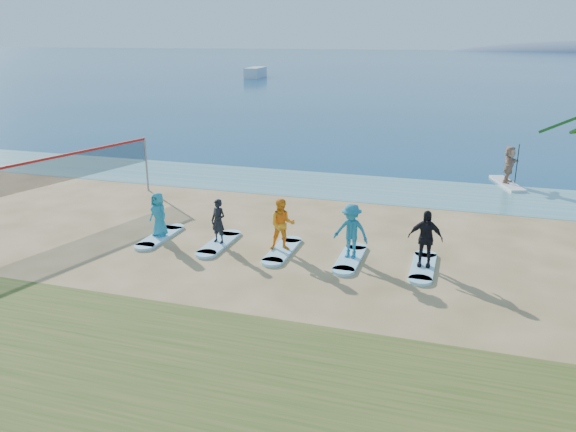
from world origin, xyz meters
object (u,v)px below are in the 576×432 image
(surfboard_1, at_px, (219,243))
(surfboard_3, at_px, (350,258))
(surfboard_4, at_px, (423,267))
(student_3, at_px, (351,231))
(surfboard_2, at_px, (282,251))
(student_2, at_px, (282,225))
(student_0, at_px, (159,214))
(volleyball_net, at_px, (62,169))
(student_1, at_px, (218,221))
(paddleboard, at_px, (507,183))
(student_4, at_px, (425,238))
(surfboard_0, at_px, (160,237))
(paddleboarder, at_px, (509,164))
(boat_offshore_a, at_px, (256,77))

(surfboard_1, height_order, surfboard_3, same)
(surfboard_4, bearing_deg, student_3, -180.00)
(surfboard_2, bearing_deg, student_2, -90.00)
(student_2, bearing_deg, student_0, 159.70)
(volleyball_net, height_order, student_1, volleyball_net)
(surfboard_4, bearing_deg, paddleboard, 75.53)
(student_3, relative_size, student_4, 0.99)
(student_0, height_order, student_3, student_3)
(paddleboard, relative_size, student_2, 1.73)
(surfboard_1, xyz_separation_m, student_3, (4.58, -0.00, 0.93))
(surfboard_0, bearing_deg, student_0, -90.00)
(paddleboard, xyz_separation_m, surfboard_2, (-7.61, -11.73, -0.01))
(surfboard_1, relative_size, surfboard_4, 1.00)
(paddleboarder, relative_size, surfboard_3, 0.80)
(surfboard_0, bearing_deg, surfboard_2, 0.00)
(student_3, xyz_separation_m, student_4, (2.29, 0.00, 0.01))
(student_0, bearing_deg, boat_offshore_a, 129.21)
(surfboard_0, distance_m, student_1, 2.43)
(student_2, bearing_deg, surfboard_4, -20.30)
(surfboard_1, height_order, student_3, student_3)
(volleyball_net, height_order, student_4, volleyball_net)
(student_1, bearing_deg, surfboard_1, 105.54)
(volleyball_net, distance_m, paddleboard, 20.14)
(student_0, bearing_deg, student_3, 20.93)
(paddleboard, distance_m, student_3, 12.91)
(paddleboarder, bearing_deg, surfboard_0, 150.75)
(paddleboarder, height_order, student_3, paddleboarder)
(volleyball_net, distance_m, surfboard_4, 14.21)
(student_2, height_order, surfboard_4, student_2)
(paddleboarder, bearing_deg, student_0, 150.75)
(paddleboarder, bearing_deg, surfboard_2, 163.88)
(student_0, height_order, student_2, student_2)
(surfboard_0, relative_size, student_1, 1.44)
(volleyball_net, bearing_deg, surfboard_0, -13.77)
(surfboard_2, xyz_separation_m, student_3, (2.29, -0.00, 0.93))
(paddleboard, height_order, boat_offshore_a, boat_offshore_a)
(boat_offshore_a, xyz_separation_m, student_4, (34.96, -78.07, 0.98))
(boat_offshore_a, xyz_separation_m, surfboard_0, (25.80, -78.07, 0.04))
(paddleboard, relative_size, student_3, 1.69)
(surfboard_1, distance_m, student_4, 6.94)
(surfboard_2, xyz_separation_m, student_2, (0.00, -0.00, 0.91))
(paddleboard, height_order, surfboard_0, paddleboard)
(volleyball_net, relative_size, boat_offshore_a, 1.24)
(paddleboarder, bearing_deg, student_2, 163.88)
(student_2, distance_m, student_4, 4.58)
(paddleboarder, relative_size, student_3, 0.99)
(student_4, bearing_deg, surfboard_1, 179.97)
(paddleboard, height_order, student_2, student_2)
(student_1, relative_size, surfboard_4, 0.69)
(surfboard_1, xyz_separation_m, student_1, (0.00, -0.00, 0.81))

